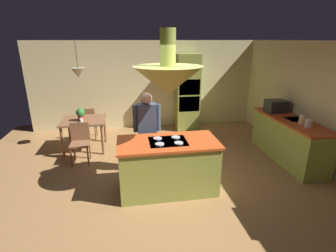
# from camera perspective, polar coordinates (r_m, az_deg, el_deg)

# --- Properties ---
(ground) EXTENTS (8.16, 8.16, 0.00)m
(ground) POSITION_cam_1_polar(r_m,az_deg,el_deg) (4.94, -0.40, -12.63)
(ground) COLOR #9E7042
(wall_back) EXTENTS (6.80, 0.10, 2.55)m
(wall_back) POSITION_cam_1_polar(r_m,az_deg,el_deg) (7.75, -4.44, 9.09)
(wall_back) COLOR beige
(wall_back) RESTS_ON ground
(wall_right) EXTENTS (0.10, 7.20, 2.55)m
(wall_right) POSITION_cam_1_polar(r_m,az_deg,el_deg) (6.14, 30.50, 3.97)
(wall_right) COLOR beige
(wall_right) RESTS_ON ground
(kitchen_island) EXTENTS (1.72, 0.87, 0.95)m
(kitchen_island) POSITION_cam_1_polar(r_m,az_deg,el_deg) (4.53, -0.02, -8.84)
(kitchen_island) COLOR #939E42
(kitchen_island) RESTS_ON ground
(counter_run_right) EXTENTS (0.73, 2.12, 0.93)m
(counter_run_right) POSITION_cam_1_polar(r_m,az_deg,el_deg) (6.27, 25.30, -2.64)
(counter_run_right) COLOR #939E42
(counter_run_right) RESTS_ON ground
(oven_tower) EXTENTS (0.66, 0.62, 2.20)m
(oven_tower) POSITION_cam_1_polar(r_m,az_deg,el_deg) (7.56, 4.28, 7.49)
(oven_tower) COLOR #939E42
(oven_tower) RESTS_ON ground
(dining_table) EXTENTS (1.01, 0.91, 0.76)m
(dining_table) POSITION_cam_1_polar(r_m,az_deg,el_deg) (6.44, -18.26, 0.51)
(dining_table) COLOR brown
(dining_table) RESTS_ON ground
(person_at_island) EXTENTS (0.53, 0.22, 1.64)m
(person_at_island) POSITION_cam_1_polar(r_m,az_deg,el_deg) (4.96, -4.68, -0.54)
(person_at_island) COLOR tan
(person_at_island) RESTS_ON ground
(range_hood) EXTENTS (1.10, 1.10, 1.00)m
(range_hood) POSITION_cam_1_polar(r_m,az_deg,el_deg) (4.06, -0.02, 10.48)
(range_hood) COLOR #939E42
(pendant_light_over_table) EXTENTS (0.32, 0.32, 0.82)m
(pendant_light_over_table) POSITION_cam_1_polar(r_m,az_deg,el_deg) (6.19, -19.41, 11.16)
(pendant_light_over_table) COLOR beige
(chair_facing_island) EXTENTS (0.40, 0.40, 0.87)m
(chair_facing_island) POSITION_cam_1_polar(r_m,az_deg,el_deg) (5.86, -19.03, -2.96)
(chair_facing_island) COLOR brown
(chair_facing_island) RESTS_ON ground
(chair_by_back_wall) EXTENTS (0.40, 0.40, 0.87)m
(chair_by_back_wall) POSITION_cam_1_polar(r_m,az_deg,el_deg) (7.13, -17.38, 1.04)
(chair_by_back_wall) COLOR brown
(chair_by_back_wall) RESTS_ON ground
(potted_plant_on_table) EXTENTS (0.20, 0.20, 0.30)m
(potted_plant_on_table) POSITION_cam_1_polar(r_m,az_deg,el_deg) (6.29, -18.93, 2.58)
(potted_plant_on_table) COLOR #99382D
(potted_plant_on_table) RESTS_ON dining_table
(cup_on_table) EXTENTS (0.07, 0.07, 0.09)m
(cup_on_table) POSITION_cam_1_polar(r_m,az_deg,el_deg) (6.19, -18.81, 1.16)
(cup_on_table) COLOR white
(cup_on_table) RESTS_ON dining_table
(canister_flour) EXTENTS (0.13, 0.13, 0.16)m
(canister_flour) POSITION_cam_1_polar(r_m,az_deg,el_deg) (5.71, 28.86, 0.53)
(canister_flour) COLOR silver
(canister_flour) RESTS_ON counter_run_right
(canister_sugar) EXTENTS (0.14, 0.14, 0.20)m
(canister_sugar) POSITION_cam_1_polar(r_m,az_deg,el_deg) (5.84, 27.85, 1.29)
(canister_sugar) COLOR #E0B78C
(canister_sugar) RESTS_ON counter_run_right
(microwave_on_counter) EXTENTS (0.46, 0.36, 0.28)m
(microwave_on_counter) POSITION_cam_1_polar(r_m,az_deg,el_deg) (6.59, 23.02, 4.14)
(microwave_on_counter) COLOR #232326
(microwave_on_counter) RESTS_ON counter_run_right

